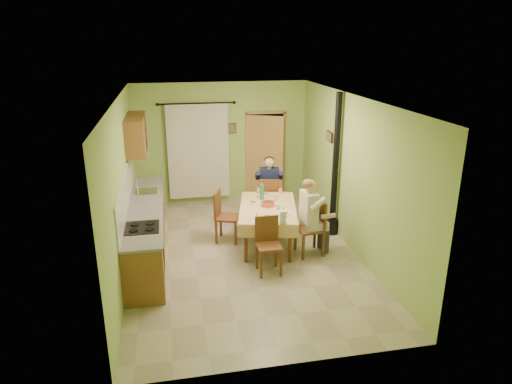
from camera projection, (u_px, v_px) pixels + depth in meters
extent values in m
cube|color=tan|center=(244.00, 254.00, 8.27)|extent=(4.00, 6.00, 0.01)
cube|color=#A5CB68|center=(222.00, 143.00, 10.61)|extent=(4.00, 0.04, 2.80)
cube|color=#A5CB68|center=(288.00, 260.00, 5.04)|extent=(4.00, 0.04, 2.80)
cube|color=#A5CB68|center=(122.00, 188.00, 7.46)|extent=(0.04, 6.00, 2.80)
cube|color=#A5CB68|center=(353.00, 175.00, 8.19)|extent=(0.04, 6.00, 2.80)
cube|color=white|center=(242.00, 98.00, 7.37)|extent=(4.00, 6.00, 0.04)
cube|color=brown|center=(147.00, 231.00, 8.19)|extent=(0.60, 3.60, 0.88)
cube|color=gray|center=(144.00, 207.00, 8.05)|extent=(0.64, 3.64, 0.04)
cube|color=white|center=(126.00, 190.00, 7.89)|extent=(0.02, 3.60, 0.66)
cube|color=silver|center=(146.00, 192.00, 8.78)|extent=(0.42, 0.42, 0.03)
cube|color=black|center=(142.00, 228.00, 7.11)|extent=(0.52, 0.56, 0.02)
cube|color=black|center=(163.00, 253.00, 7.32)|extent=(0.01, 0.55, 0.55)
cube|color=brown|center=(136.00, 134.00, 8.89)|extent=(0.35, 1.40, 0.70)
cylinder|color=black|center=(196.00, 103.00, 10.09)|extent=(1.70, 0.04, 0.04)
cube|color=silver|center=(198.00, 152.00, 10.47)|extent=(1.40, 0.06, 2.20)
cube|color=black|center=(266.00, 157.00, 10.91)|extent=(0.84, 0.03, 2.06)
cube|color=tan|center=(247.00, 158.00, 10.81)|extent=(0.06, 0.06, 2.12)
cube|color=tan|center=(284.00, 156.00, 10.98)|extent=(0.06, 0.06, 2.12)
cube|color=tan|center=(266.00, 112.00, 10.55)|extent=(0.96, 0.06, 0.06)
cube|color=tan|center=(266.00, 159.00, 10.74)|extent=(0.77, 0.36, 2.04)
cube|color=#DFBA79|center=(268.00, 208.00, 8.46)|extent=(1.36, 1.88, 0.04)
cube|color=#DFBA79|center=(268.00, 232.00, 7.68)|extent=(1.00, 0.23, 0.22)
cube|color=#DFBA79|center=(268.00, 198.00, 9.30)|extent=(1.00, 0.23, 0.22)
cube|color=#DFBA79|center=(240.00, 213.00, 8.50)|extent=(0.38, 1.67, 0.22)
cube|color=#DFBA79|center=(295.00, 213.00, 8.48)|extent=(0.38, 1.67, 0.22)
cylinder|color=white|center=(266.00, 194.00, 9.09)|extent=(0.25, 0.25, 0.02)
ellipsoid|color=#CC7233|center=(266.00, 193.00, 9.09)|extent=(0.12, 0.12, 0.05)
cylinder|color=white|center=(270.00, 219.00, 7.84)|extent=(0.25, 0.25, 0.02)
ellipsoid|color=#CC7233|center=(270.00, 218.00, 7.84)|extent=(0.12, 0.12, 0.05)
cylinder|color=white|center=(284.00, 214.00, 8.08)|extent=(0.25, 0.25, 0.02)
ellipsoid|color=#CC7233|center=(284.00, 213.00, 8.08)|extent=(0.12, 0.12, 0.05)
cylinder|color=white|center=(253.00, 203.00, 8.63)|extent=(0.25, 0.25, 0.02)
ellipsoid|color=#CC7233|center=(253.00, 202.00, 8.62)|extent=(0.12, 0.12, 0.05)
cylinder|color=#EF5A41|center=(268.00, 204.00, 8.48)|extent=(0.26, 0.26, 0.08)
cylinder|color=white|center=(268.00, 217.00, 7.93)|extent=(0.28, 0.28, 0.02)
cube|color=tan|center=(267.00, 216.00, 7.94)|extent=(0.07, 0.07, 0.03)
cube|color=tan|center=(266.00, 217.00, 7.89)|extent=(0.07, 0.06, 0.03)
cube|color=tan|center=(268.00, 216.00, 7.92)|extent=(0.06, 0.07, 0.03)
cube|color=tan|center=(270.00, 216.00, 7.91)|extent=(0.05, 0.07, 0.03)
cube|color=tan|center=(268.00, 216.00, 7.92)|extent=(0.07, 0.05, 0.03)
cube|color=tan|center=(267.00, 216.00, 7.93)|extent=(0.06, 0.07, 0.03)
cylinder|color=silver|center=(278.00, 207.00, 8.32)|extent=(0.07, 0.07, 0.10)
cylinder|color=silver|center=(275.00, 198.00, 8.76)|extent=(0.07, 0.07, 0.10)
cylinder|color=white|center=(283.00, 217.00, 7.65)|extent=(0.11, 0.11, 0.22)
cylinder|color=silver|center=(283.00, 215.00, 7.64)|extent=(0.02, 0.02, 0.30)
cube|color=brown|center=(269.00, 200.00, 9.60)|extent=(0.52, 0.52, 0.04)
cube|color=brown|center=(269.00, 191.00, 9.32)|extent=(0.44, 0.12, 0.51)
cube|color=brown|center=(269.00, 246.00, 7.50)|extent=(0.40, 0.40, 0.04)
cube|color=brown|center=(267.00, 228.00, 7.58)|extent=(0.39, 0.05, 0.45)
cube|color=brown|center=(310.00, 229.00, 8.17)|extent=(0.48, 0.48, 0.04)
cube|color=brown|center=(321.00, 214.00, 8.14)|extent=(0.08, 0.44, 0.50)
cube|color=brown|center=(228.00, 217.00, 8.70)|extent=(0.56, 0.56, 0.04)
cube|color=brown|center=(217.00, 204.00, 8.64)|extent=(0.19, 0.42, 0.50)
cube|color=#141938|center=(269.00, 198.00, 9.48)|extent=(0.43, 0.46, 0.16)
cube|color=#141938|center=(269.00, 181.00, 9.49)|extent=(0.43, 0.29, 0.54)
sphere|color=tan|center=(269.00, 163.00, 9.36)|extent=(0.21, 0.21, 0.21)
ellipsoid|color=black|center=(269.00, 160.00, 9.38)|extent=(0.21, 0.21, 0.16)
cube|color=silver|center=(315.00, 224.00, 8.17)|extent=(0.43, 0.40, 0.16)
cube|color=silver|center=(309.00, 207.00, 8.02)|extent=(0.26, 0.42, 0.54)
sphere|color=tan|center=(310.00, 186.00, 7.90)|extent=(0.21, 0.21, 0.21)
ellipsoid|color=olive|center=(308.00, 184.00, 7.88)|extent=(0.21, 0.21, 0.16)
cylinder|color=black|center=(335.00, 166.00, 8.73)|extent=(0.12, 0.12, 2.80)
cylinder|color=black|center=(332.00, 226.00, 9.13)|extent=(0.24, 0.24, 0.30)
cube|color=black|center=(232.00, 128.00, 10.52)|extent=(0.19, 0.03, 0.23)
cube|color=brown|center=(329.00, 136.00, 9.15)|extent=(0.03, 0.31, 0.21)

